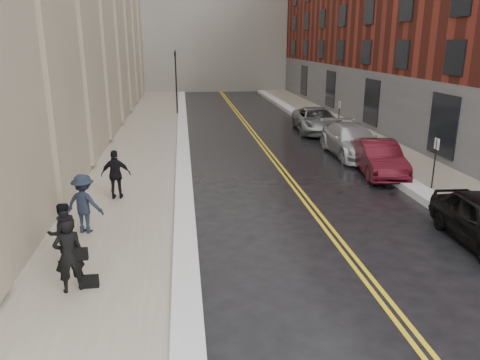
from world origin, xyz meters
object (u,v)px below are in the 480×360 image
object	(u,v)px
car_silver_near	(352,140)
pedestrian_a	(64,233)
car_silver_far	(317,120)
car_maroon	(378,158)
pedestrian_c	(116,174)
pedestrian_b	(84,204)
pedestrian_main	(69,255)

from	to	relation	value
car_silver_near	pedestrian_a	bearing A→B (deg)	-136.28
car_silver_near	car_silver_far	world-z (taller)	car_silver_near
pedestrian_a	car_silver_near	bearing A→B (deg)	-159.48
car_maroon	pedestrian_c	bearing A→B (deg)	-160.45
car_maroon	pedestrian_a	size ratio (longest dim) A/B	2.79
car_silver_near	pedestrian_a	xyz separation A→B (m)	(-12.24, -11.54, 0.17)
car_maroon	pedestrian_a	world-z (taller)	pedestrian_a
car_maroon	car_silver_far	xyz separation A→B (m)	(0.07, 10.49, 0.03)
car_maroon	pedestrian_b	world-z (taller)	pedestrian_b
pedestrian_c	car_silver_near	bearing A→B (deg)	-151.80
car_maroon	car_silver_near	size ratio (longest dim) A/B	0.83
car_maroon	car_silver_near	distance (m)	3.70
pedestrian_b	pedestrian_main	bearing A→B (deg)	116.08
pedestrian_a	pedestrian_b	xyz separation A→B (m)	(0.15, 2.10, 0.09)
pedestrian_main	pedestrian_c	world-z (taller)	pedestrian_main
pedestrian_main	pedestrian_b	world-z (taller)	pedestrian_main
car_silver_near	car_silver_far	xyz separation A→B (m)	(0.00, 6.79, -0.02)
pedestrian_b	pedestrian_c	bearing A→B (deg)	-78.93
pedestrian_a	pedestrian_b	bearing A→B (deg)	-116.84
car_silver_near	pedestrian_c	size ratio (longest dim) A/B	3.03
pedestrian_a	pedestrian_c	size ratio (longest dim) A/B	0.90
car_maroon	car_silver_near	xyz separation A→B (m)	(0.07, 3.70, 0.05)
car_maroon	car_silver_near	world-z (taller)	car_silver_near
car_maroon	car_silver_far	distance (m)	10.49
car_maroon	pedestrian_c	size ratio (longest dim) A/B	2.51
car_maroon	pedestrian_b	distance (m)	13.32
pedestrian_main	pedestrian_b	xyz separation A→B (m)	(-0.35, 3.71, -0.00)
car_silver_far	pedestrian_b	distance (m)	20.24
pedestrian_b	car_maroon	bearing A→B (deg)	-133.77
car_silver_far	pedestrian_a	size ratio (longest dim) A/B	3.45
car_silver_far	pedestrian_a	world-z (taller)	pedestrian_a
pedestrian_a	car_maroon	bearing A→B (deg)	-169.99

